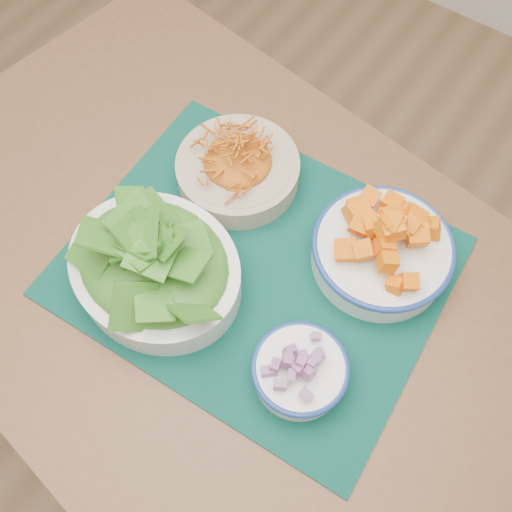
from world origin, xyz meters
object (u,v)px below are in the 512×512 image
(carrot_bowl, at_px, (238,166))
(lettuce_bowl, at_px, (154,263))
(table, at_px, (218,290))
(squash_bowl, at_px, (384,246))
(onion_bowl, at_px, (300,369))
(placemat, at_px, (256,266))

(carrot_bowl, relative_size, lettuce_bowl, 0.72)
(table, distance_m, squash_bowl, 0.29)
(table, bearing_deg, squash_bowl, 42.66)
(table, distance_m, onion_bowl, 0.26)
(table, height_order, squash_bowl, squash_bowl)
(table, height_order, placemat, placemat)
(onion_bowl, bearing_deg, table, 159.51)
(squash_bowl, bearing_deg, onion_bowl, -90.14)
(lettuce_bowl, bearing_deg, onion_bowl, 3.40)
(squash_bowl, distance_m, onion_bowl, 0.21)
(placemat, distance_m, lettuce_bowl, 0.15)
(carrot_bowl, height_order, onion_bowl, carrot_bowl)
(table, xyz_separation_m, lettuce_bowl, (-0.04, -0.07, 0.17))
(table, xyz_separation_m, squash_bowl, (0.20, 0.14, 0.16))
(carrot_bowl, xyz_separation_m, lettuce_bowl, (0.01, -0.21, 0.02))
(table, relative_size, onion_bowl, 9.24)
(carrot_bowl, relative_size, onion_bowl, 1.52)
(squash_bowl, xyz_separation_m, onion_bowl, (-0.00, -0.21, -0.01))
(squash_bowl, height_order, onion_bowl, squash_bowl)
(lettuce_bowl, bearing_deg, squash_bowl, 44.70)
(onion_bowl, bearing_deg, placemat, 144.19)
(carrot_bowl, distance_m, onion_bowl, 0.33)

